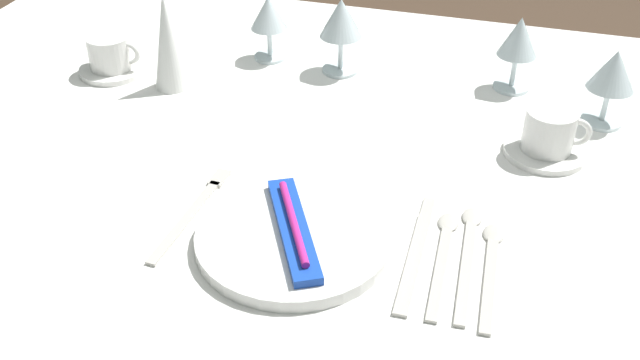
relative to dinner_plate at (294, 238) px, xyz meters
name	(u,v)px	position (x,y,z in m)	size (l,w,h in m)	color
dining_table	(366,188)	(0.04, 0.26, -0.09)	(1.80, 1.11, 0.74)	white
dinner_plate	(294,238)	(0.00, 0.00, 0.00)	(0.26, 0.26, 0.02)	white
toothbrush_package	(294,228)	(0.00, 0.00, 0.02)	(0.13, 0.20, 0.02)	blue
fork_outer	(194,209)	(-0.15, 0.03, -0.01)	(0.03, 0.22, 0.00)	beige
dinner_knife	(415,255)	(0.16, 0.02, -0.01)	(0.02, 0.24, 0.00)	beige
spoon_soup	(444,250)	(0.19, 0.04, -0.01)	(0.03, 0.21, 0.01)	beige
spoon_dessert	(469,248)	(0.22, 0.05, -0.01)	(0.03, 0.23, 0.01)	beige
spoon_tea	(491,261)	(0.25, 0.03, -0.01)	(0.03, 0.21, 0.01)	beige
saucer_left	(545,151)	(0.30, 0.31, 0.00)	(0.13, 0.13, 0.01)	white
coffee_cup_left	(550,130)	(0.31, 0.31, 0.03)	(0.10, 0.08, 0.07)	white
saucer_right	(113,70)	(-0.47, 0.37, 0.00)	(0.12, 0.12, 0.01)	white
coffee_cup_right	(111,52)	(-0.47, 0.37, 0.03)	(0.10, 0.08, 0.06)	white
wine_glass_centre	(269,16)	(-0.21, 0.51, 0.08)	(0.07, 0.07, 0.12)	silver
wine_glass_left	(341,21)	(-0.07, 0.50, 0.09)	(0.08, 0.08, 0.14)	silver
wine_glass_right	(519,41)	(0.24, 0.52, 0.08)	(0.07, 0.07, 0.13)	silver
wine_glass_far	(613,74)	(0.39, 0.44, 0.08)	(0.08, 0.08, 0.13)	silver
napkin_folded	(168,41)	(-0.34, 0.35, 0.08)	(0.06, 0.06, 0.17)	white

